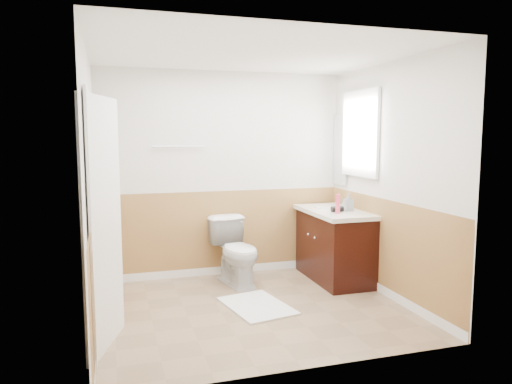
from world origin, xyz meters
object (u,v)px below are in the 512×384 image
object	(u,v)px
vanity_cabinet	(334,247)
soap_dispenser	(349,202)
bath_mat	(257,306)
lotion_bottle	(338,204)
toilet	(237,251)

from	to	relation	value
vanity_cabinet	soap_dispenser	bearing A→B (deg)	-41.35
bath_mat	vanity_cabinet	xyz separation A→B (m)	(1.17, 0.63, 0.39)
bath_mat	lotion_bottle	xyz separation A→B (m)	(1.07, 0.36, 0.95)
vanity_cabinet	lotion_bottle	xyz separation A→B (m)	(-0.10, -0.27, 0.56)
bath_mat	toilet	bearing A→B (deg)	90.00
lotion_bottle	vanity_cabinet	bearing A→B (deg)	69.44
toilet	bath_mat	size ratio (longest dim) A/B	0.97
toilet	bath_mat	bearing A→B (deg)	-101.11
vanity_cabinet	soap_dispenser	xyz separation A→B (m)	(0.12, -0.11, 0.55)
soap_dispenser	toilet	bearing A→B (deg)	167.61
toilet	lotion_bottle	size ratio (longest dim) A/B	3.51
toilet	vanity_cabinet	distance (m)	1.18
vanity_cabinet	lotion_bottle	distance (m)	0.63
toilet	bath_mat	distance (m)	0.89
lotion_bottle	soap_dispenser	bearing A→B (deg)	36.19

